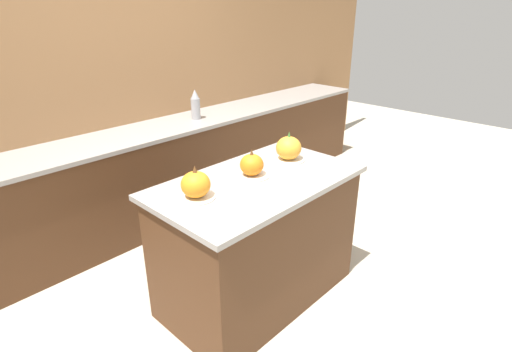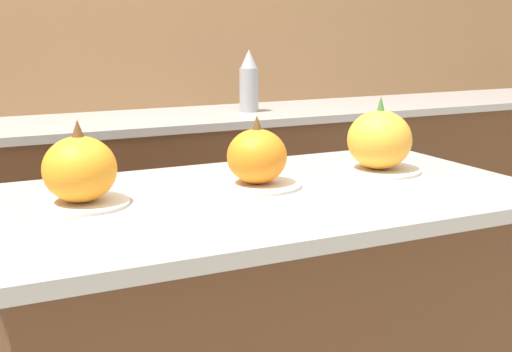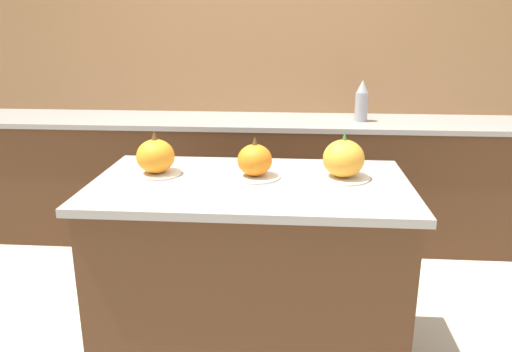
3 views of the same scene
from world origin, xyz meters
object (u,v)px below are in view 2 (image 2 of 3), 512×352
pumpkin_cake_center (257,159)px  pumpkin_cake_right (379,142)px  bottle_tall (249,82)px  pumpkin_cake_left (80,172)px

pumpkin_cake_center → pumpkin_cake_right: bearing=1.8°
pumpkin_cake_right → bottle_tall: (0.24, 1.36, 0.05)m
pumpkin_cake_left → bottle_tall: 1.75m
pumpkin_cake_center → bottle_tall: (0.64, 1.38, 0.07)m
pumpkin_cake_center → pumpkin_cake_right: size_ratio=0.97×
pumpkin_cake_center → pumpkin_cake_right: (0.39, 0.01, 0.01)m
bottle_tall → pumpkin_cake_right: bearing=-100.2°
pumpkin_cake_left → bottle_tall: size_ratio=0.78×
bottle_tall → pumpkin_cake_center: bearing=-114.8°
pumpkin_cake_left → pumpkin_cake_center: pumpkin_cake_left is taller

